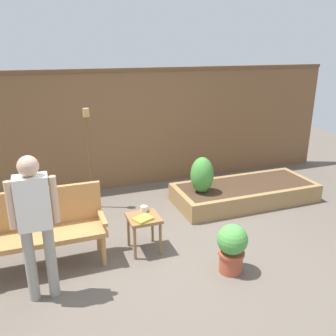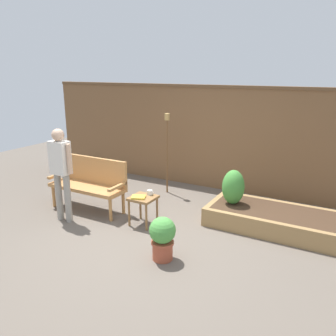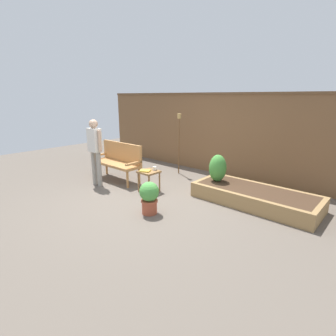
{
  "view_description": "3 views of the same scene",
  "coord_description": "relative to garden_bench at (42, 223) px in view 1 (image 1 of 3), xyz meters",
  "views": [
    {
      "loc": [
        -1.41,
        -3.6,
        2.51
      ],
      "look_at": [
        0.19,
        0.79,
        0.91
      ],
      "focal_mm": 37.97,
      "sensor_mm": 36.0,
      "label": 1
    },
    {
      "loc": [
        2.59,
        -4.09,
        2.45
      ],
      "look_at": [
        -0.08,
        0.69,
        0.9
      ],
      "focal_mm": 37.14,
      "sensor_mm": 36.0,
      "label": 2
    },
    {
      "loc": [
        3.7,
        -3.57,
        2.07
      ],
      "look_at": [
        0.13,
        0.42,
        0.6
      ],
      "focal_mm": 28.15,
      "sensor_mm": 36.0,
      "label": 3
    }
  ],
  "objects": [
    {
      "name": "potted_boxwood",
      "position": [
        2.03,
        -0.91,
        -0.21
      ],
      "size": [
        0.36,
        0.36,
        0.6
      ],
      "color": "#A84C33",
      "rests_on": "ground_plane"
    },
    {
      "name": "tiki_torch",
      "position": [
        0.79,
        1.43,
        0.58
      ],
      "size": [
        0.1,
        0.1,
        1.63
      ],
      "color": "brown",
      "rests_on": "ground_plane"
    },
    {
      "name": "ground_plane",
      "position": [
        1.53,
        -0.41,
        -0.54
      ],
      "size": [
        14.0,
        14.0,
        0.0
      ],
      "primitive_type": "plane",
      "color": "#60564C"
    },
    {
      "name": "shrub_near_bench",
      "position": [
        2.42,
        0.74,
        0.05
      ],
      "size": [
        0.37,
        0.37,
        0.58
      ],
      "color": "brown",
      "rests_on": "raised_planter_bed"
    },
    {
      "name": "book_on_table",
      "position": [
        1.18,
        -0.2,
        -0.05
      ],
      "size": [
        0.27,
        0.24,
        0.03
      ],
      "primitive_type": "cube",
      "rotation": [
        0.0,
        0.0,
        0.41
      ],
      "color": "gold",
      "rests_on": "side_table"
    },
    {
      "name": "fence_back",
      "position": [
        1.53,
        2.19,
        0.55
      ],
      "size": [
        8.4,
        0.14,
        2.16
      ],
      "color": "brown",
      "rests_on": "ground_plane"
    },
    {
      "name": "cup_on_table",
      "position": [
        1.26,
        0.02,
        -0.03
      ],
      "size": [
        0.12,
        0.09,
        0.08
      ],
      "color": "silver",
      "rests_on": "side_table"
    },
    {
      "name": "garden_bench",
      "position": [
        0.0,
        0.0,
        0.0
      ],
      "size": [
        1.44,
        0.48,
        0.94
      ],
      "color": "#B77F47",
      "rests_on": "ground_plane"
    },
    {
      "name": "raised_planter_bed",
      "position": [
        3.26,
        0.79,
        -0.39
      ],
      "size": [
        2.4,
        1.0,
        0.3
      ],
      "color": "#997547",
      "rests_on": "ground_plane"
    },
    {
      "name": "side_table",
      "position": [
        1.21,
        -0.12,
        -0.15
      ],
      "size": [
        0.4,
        0.4,
        0.48
      ],
      "color": "olive",
      "rests_on": "ground_plane"
    },
    {
      "name": "person_by_bench",
      "position": [
        -0.04,
        -0.63,
        0.39
      ],
      "size": [
        0.47,
        0.2,
        1.56
      ],
      "color": "gray",
      "rests_on": "ground_plane"
    }
  ]
}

